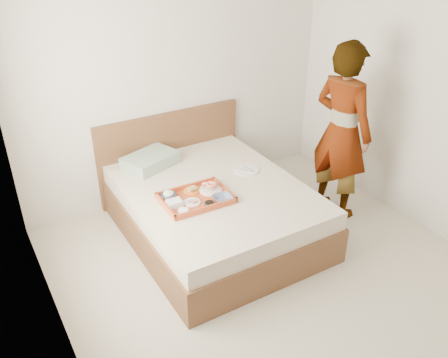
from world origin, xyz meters
TOP-DOWN VIEW (x-y plane):
  - ground at (0.00, 0.00)m, footprint 3.50×4.00m
  - wall_back at (0.00, 2.00)m, footprint 3.50×0.01m
  - wall_left at (-1.75, 0.00)m, footprint 0.01×4.00m
  - bed at (-0.14, 1.00)m, footprint 1.65×2.00m
  - headboard at (-0.14, 1.97)m, footprint 1.65×0.06m
  - pillow at (-0.48, 1.71)m, footprint 0.61×0.51m
  - tray at (-0.40, 0.87)m, footprint 0.62×0.46m
  - prawn_plate at (-0.21, 0.94)m, footprint 0.22×0.22m
  - navy_bowl_big at (-0.21, 0.73)m, footprint 0.18×0.18m
  - sauce_dish at (-0.35, 0.71)m, footprint 0.09×0.09m
  - meat_plate at (-0.46, 0.83)m, footprint 0.16×0.16m
  - bread_plate at (-0.37, 1.01)m, footprint 0.15×0.15m
  - salad_bowl at (-0.60, 1.02)m, footprint 0.14×0.14m
  - plastic_tub at (-0.62, 0.86)m, footprint 0.13×0.11m
  - cheese_round at (-0.60, 0.73)m, footprint 0.09×0.09m
  - dinner_plate at (0.30, 1.12)m, footprint 0.32×0.32m
  - person at (1.17, 0.74)m, footprint 0.53×0.72m

SIDE VIEW (x-z plane):
  - ground at x=0.00m, z-range -0.01..0.01m
  - bed at x=-0.14m, z-range 0.00..0.53m
  - headboard at x=-0.14m, z-range 0.00..0.95m
  - dinner_plate at x=0.30m, z-range 0.53..0.54m
  - meat_plate at x=-0.46m, z-range 0.55..0.56m
  - bread_plate at x=-0.37m, z-range 0.55..0.56m
  - prawn_plate at x=-0.21m, z-range 0.55..0.56m
  - tray at x=-0.40m, z-range 0.53..0.59m
  - cheese_round at x=-0.60m, z-range 0.55..0.58m
  - sauce_dish at x=-0.35m, z-range 0.55..0.58m
  - salad_bowl at x=-0.60m, z-range 0.55..0.59m
  - navy_bowl_big at x=-0.21m, z-range 0.55..0.59m
  - plastic_tub at x=-0.62m, z-range 0.55..0.60m
  - pillow at x=-0.48m, z-range 0.53..0.66m
  - person at x=1.17m, z-range 0.00..1.81m
  - wall_back at x=0.00m, z-range 0.00..2.60m
  - wall_left at x=-1.75m, z-range 0.00..2.60m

